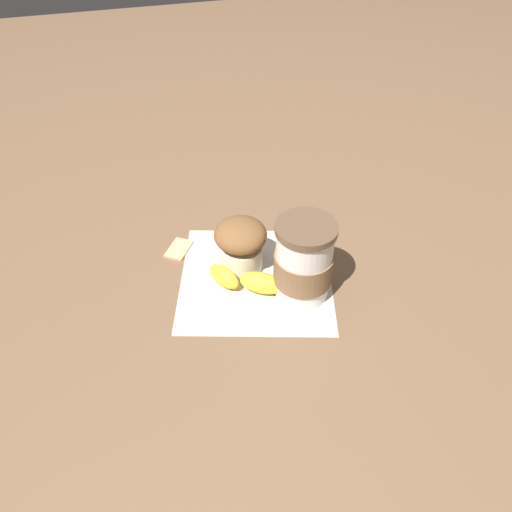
{
  "coord_description": "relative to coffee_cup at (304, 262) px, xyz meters",
  "views": [
    {
      "loc": [
        0.16,
        0.53,
        0.55
      ],
      "look_at": [
        0.0,
        0.0,
        0.05
      ],
      "focal_mm": 35.0,
      "sensor_mm": 36.0,
      "label": 1
    }
  ],
  "objects": [
    {
      "name": "sugar_packet",
      "position": [
        0.16,
        -0.15,
        -0.06
      ],
      "size": [
        0.05,
        0.06,
        0.01
      ],
      "primitive_type": "cube",
      "rotation": [
        0.0,
        0.0,
        4.1
      ],
      "color": "#E0B27F",
      "rests_on": "ground_plane"
    },
    {
      "name": "ground_plane",
      "position": [
        0.06,
        -0.05,
        -0.06
      ],
      "size": [
        3.0,
        3.0,
        0.0
      ],
      "primitive_type": "plane",
      "color": "brown"
    },
    {
      "name": "muffin",
      "position": [
        0.07,
        -0.08,
        -0.01
      ],
      "size": [
        0.08,
        0.08,
        0.09
      ],
      "color": "white",
      "rests_on": "paper_napkin"
    },
    {
      "name": "banana",
      "position": [
        0.06,
        -0.02,
        -0.04
      ],
      "size": [
        0.16,
        0.1,
        0.03
      ],
      "color": "yellow",
      "rests_on": "paper_napkin"
    },
    {
      "name": "paper_napkin",
      "position": [
        0.06,
        -0.05,
        -0.06
      ],
      "size": [
        0.29,
        0.29,
        0.0
      ],
      "primitive_type": "cube",
      "rotation": [
        0.0,
        0.0,
        -0.3
      ],
      "color": "beige",
      "rests_on": "ground_plane"
    },
    {
      "name": "coffee_cup",
      "position": [
        0.0,
        0.0,
        0.0
      ],
      "size": [
        0.09,
        0.09,
        0.13
      ],
      "color": "white",
      "rests_on": "paper_napkin"
    }
  ]
}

